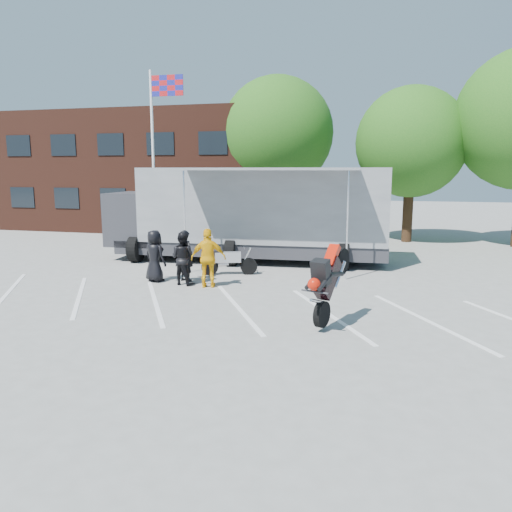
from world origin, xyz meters
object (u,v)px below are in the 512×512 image
at_px(spectator_leather_b, 185,256).
at_px(spectator_leather_c, 183,258).
at_px(tree_mid, 411,142).
at_px(parked_motorcycle, 229,275).
at_px(stunt_bike_rider, 334,323).
at_px(spectator_hivis, 208,258).
at_px(flagpole, 158,138).
at_px(tree_left, 277,134).
at_px(transporter_truck, 251,261).
at_px(spectator_leather_a, 155,256).

xyz_separation_m(spectator_leather_b, spectator_leather_c, (0.11, -0.47, -0.00)).
relative_size(tree_mid, parked_motorcycle, 3.87).
distance_m(parked_motorcycle, spectator_leather_c, 2.20).
xyz_separation_m(tree_mid, stunt_bike_rider, (-2.16, -14.76, -4.94)).
bearing_deg(spectator_hivis, spectator_leather_b, -46.48).
height_order(flagpole, tree_mid, flagpole).
distance_m(spectator_leather_b, spectator_hivis, 1.20).
bearing_deg(flagpole, tree_mid, 23.97).
bearing_deg(spectator_leather_b, tree_mid, -104.51).
distance_m(tree_left, spectator_leather_b, 13.25).
bearing_deg(spectator_leather_c, stunt_bike_rider, 163.16).
bearing_deg(transporter_truck, spectator_leather_b, -108.62).
relative_size(spectator_leather_a, spectator_leather_c, 1.00).
bearing_deg(transporter_truck, spectator_hivis, -94.51).
relative_size(transporter_truck, stunt_bike_rider, 5.68).
distance_m(flagpole, transporter_truck, 7.47).
xyz_separation_m(tree_mid, spectator_leather_c, (-7.25, -11.84, -4.10)).
distance_m(flagpole, spectator_leather_c, 8.97).
xyz_separation_m(tree_mid, transporter_truck, (-6.25, -7.29, -4.94)).
relative_size(flagpole, spectator_leather_b, 4.73).
relative_size(tree_mid, spectator_leather_c, 4.55).
height_order(spectator_leather_a, spectator_leather_c, spectator_leather_a).
bearing_deg(tree_mid, transporter_truck, -130.61).
xyz_separation_m(tree_mid, spectator_hivis, (-6.34, -12.01, -4.02)).
bearing_deg(spectator_leather_a, spectator_hivis, -166.12).
relative_size(flagpole, parked_motorcycle, 4.03).
bearing_deg(spectator_hivis, parked_motorcycle, -106.66).
height_order(tree_left, spectator_leather_b, tree_left).
distance_m(spectator_leather_a, spectator_hivis, 2.00).
relative_size(tree_left, stunt_bike_rider, 4.23).
distance_m(stunt_bike_rider, spectator_leather_c, 5.93).
bearing_deg(transporter_truck, tree_left, 91.76).
distance_m(transporter_truck, spectator_hivis, 4.81).
bearing_deg(stunt_bike_rider, spectator_leather_b, 165.53).
distance_m(flagpole, spectator_leather_a, 8.42).
distance_m(flagpole, spectator_leather_b, 8.57).
relative_size(flagpole, tree_left, 0.93).
height_order(tree_left, transporter_truck, tree_left).
relative_size(tree_left, tree_mid, 1.13).
relative_size(spectator_leather_a, spectator_leather_b, 1.00).
bearing_deg(tree_mid, spectator_leather_c, -121.48).
distance_m(flagpole, tree_left, 7.37).
relative_size(stunt_bike_rider, spectator_hivis, 1.11).
bearing_deg(tree_left, flagpole, -125.28).
height_order(tree_mid, stunt_bike_rider, tree_mid).
xyz_separation_m(flagpole, tree_left, (4.24, 6.00, 0.51)).
height_order(transporter_truck, parked_motorcycle, transporter_truck).
xyz_separation_m(parked_motorcycle, spectator_hivis, (-0.06, -1.94, 0.92)).
bearing_deg(stunt_bike_rider, spectator_hivis, 165.20).
relative_size(transporter_truck, parked_motorcycle, 5.85).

